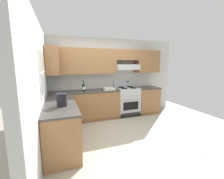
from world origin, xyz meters
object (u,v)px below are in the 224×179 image
(stove, at_px, (127,101))
(bowl, at_px, (109,89))
(bucket, at_px, (62,99))
(wine_bottle, at_px, (84,87))

(stove, bearing_deg, bowl, -171.34)
(bucket, bearing_deg, bowl, 44.91)
(bowl, bearing_deg, wine_bottle, 178.23)
(stove, distance_m, wine_bottle, 1.58)
(stove, distance_m, bucket, 2.69)
(stove, relative_size, wine_bottle, 3.60)
(stove, bearing_deg, bucket, -144.01)
(stove, bearing_deg, wine_bottle, -176.92)
(wine_bottle, height_order, bucket, wine_bottle)
(wine_bottle, distance_m, bowl, 0.80)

